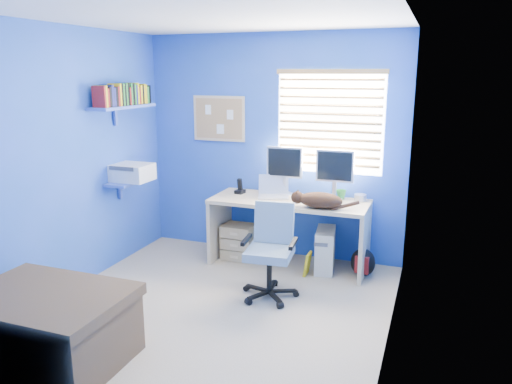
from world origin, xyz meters
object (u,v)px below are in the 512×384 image
(desk, at_px, (289,233))
(tower_pc, at_px, (325,250))
(cat, at_px, (320,200))
(office_chair, at_px, (270,263))
(laptop, at_px, (273,188))

(desk, height_order, tower_pc, desk)
(cat, xyz_separation_m, tower_pc, (0.02, 0.21, -0.60))
(tower_pc, bearing_deg, cat, -104.89)
(desk, relative_size, office_chair, 1.92)
(office_chair, bearing_deg, laptop, 106.65)
(desk, height_order, laptop, laptop)
(laptop, bearing_deg, tower_pc, -22.09)
(laptop, xyz_separation_m, cat, (0.58, -0.25, -0.03))
(cat, relative_size, office_chair, 0.51)
(desk, xyz_separation_m, tower_pc, (0.41, 0.00, -0.14))
(laptop, bearing_deg, office_chair, -91.00)
(desk, bearing_deg, laptop, 166.40)
(laptop, relative_size, cat, 0.73)
(cat, distance_m, tower_pc, 0.63)
(laptop, xyz_separation_m, office_chair, (0.25, -0.85, -0.52))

